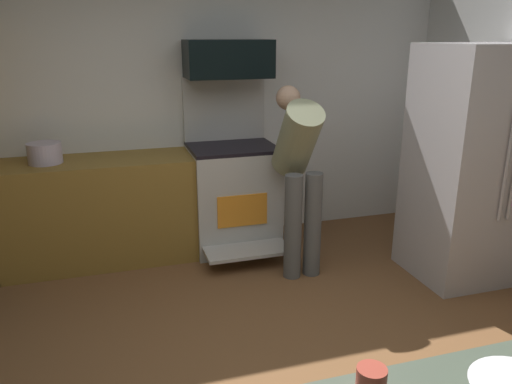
% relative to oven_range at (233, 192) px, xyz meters
% --- Properties ---
extents(wall_back, '(5.20, 0.12, 2.60)m').
position_rel_oven_range_xyz_m(wall_back, '(-0.36, 0.37, 0.79)').
color(wall_back, silver).
rests_on(wall_back, ground).
extents(lower_cabinet_run, '(2.40, 0.60, 0.90)m').
position_rel_oven_range_xyz_m(lower_cabinet_run, '(-1.26, 0.01, -0.06)').
color(lower_cabinet_run, olive).
rests_on(lower_cabinet_run, ground).
extents(oven_range, '(0.76, 0.95, 1.53)m').
position_rel_oven_range_xyz_m(oven_range, '(0.00, 0.00, 0.00)').
color(oven_range, beige).
rests_on(oven_range, ground).
extents(microwave, '(0.74, 0.38, 0.32)m').
position_rel_oven_range_xyz_m(microwave, '(-0.00, 0.09, 1.18)').
color(microwave, black).
rests_on(microwave, oven_range).
extents(refrigerator, '(0.84, 0.76, 1.83)m').
position_rel_oven_range_xyz_m(refrigerator, '(1.67, -1.09, 0.41)').
color(refrigerator, '#B9B3B6').
rests_on(refrigerator, ground).
extents(person_cook, '(0.31, 0.61, 1.50)m').
position_rel_oven_range_xyz_m(person_cook, '(0.38, -0.64, 0.38)').
color(person_cook, '#565656').
rests_on(person_cook, ground).
extents(mug_tea, '(0.09, 0.09, 0.09)m').
position_rel_oven_range_xyz_m(mug_tea, '(-0.39, -3.16, 0.43)').
color(mug_tea, '#A03A2B').
rests_on(mug_tea, counter_island).
extents(stock_pot, '(0.27, 0.27, 0.17)m').
position_rel_oven_range_xyz_m(stock_pot, '(-1.55, 0.01, 0.47)').
color(stock_pot, '#BFB0C8').
rests_on(stock_pot, lower_cabinet_run).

